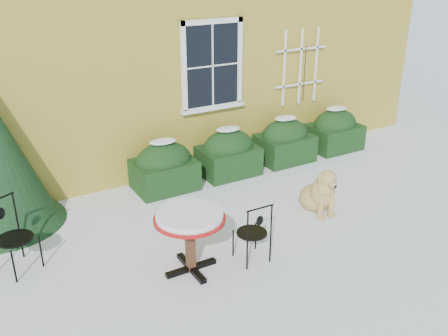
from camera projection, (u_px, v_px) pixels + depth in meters
ground at (260, 252)px, 6.94m from camera, size 80.00×80.00×0.00m
hedge_row at (257, 147)px, 9.57m from camera, size 4.95×0.80×0.91m
bistro_table at (190, 223)px, 6.26m from camera, size 0.91×0.91×0.85m
patio_chair_near at (253, 232)px, 6.58m from camera, size 0.42×0.42×0.87m
patio_chair_far at (12, 236)px, 6.39m from camera, size 0.58×0.58×0.98m
dog at (320, 193)px, 7.90m from camera, size 0.60×0.88×0.82m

